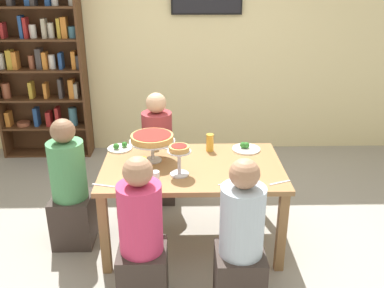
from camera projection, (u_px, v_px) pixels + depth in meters
name	position (u px, v px, depth m)	size (l,w,h in m)	color
ground_plane	(192.00, 240.00, 3.81)	(12.00, 12.00, 0.00)	gray
rear_partition	(188.00, 42.00, 5.31)	(8.00, 0.12, 2.80)	beige
dining_table	(192.00, 175.00, 3.56)	(1.50, 0.93, 0.74)	olive
bookshelf	(41.00, 66.00, 5.19)	(1.10, 0.30, 2.21)	#4C2D19
diner_near_right	(241.00, 247.00, 2.90)	(0.34, 0.34, 1.15)	#382D28
diner_near_left	(142.00, 244.00, 2.93)	(0.34, 0.34, 1.15)	#382D28
diner_far_left	(158.00, 156.00, 4.31)	(0.34, 0.34, 1.15)	#382D28
diner_head_west	(70.00, 192.00, 3.61)	(0.34, 0.34, 1.15)	#382D28
deep_dish_pizza_stand	(152.00, 139.00, 3.54)	(0.38, 0.38, 0.24)	silver
personal_pizza_stand	(179.00, 154.00, 3.30)	(0.19, 0.19, 0.25)	silver
salad_plate_near_diner	(133.00, 186.00, 3.15)	(0.21, 0.21, 0.07)	white
salad_plate_far_diner	(120.00, 148.00, 3.83)	(0.22, 0.22, 0.07)	white
salad_plate_spare	(245.00, 148.00, 3.82)	(0.25, 0.25, 0.07)	white
beer_glass_amber_tall	(210.00, 143.00, 3.78)	(0.07, 0.07, 0.16)	gold
beer_glass_amber_short	(142.00, 166.00, 3.36)	(0.07, 0.07, 0.14)	gold
water_glass_clear_near	(154.00, 143.00, 3.83)	(0.07, 0.07, 0.11)	white
water_glass_clear_far	(156.00, 177.00, 3.21)	(0.06, 0.06, 0.10)	white
cutlery_fork_near	(174.00, 149.00, 3.85)	(0.18, 0.02, 0.01)	silver
cutlery_knife_near	(229.00, 184.00, 3.22)	(0.18, 0.02, 0.01)	silver
cutlery_fork_far	(280.00, 183.00, 3.23)	(0.18, 0.02, 0.01)	silver
cutlery_knife_far	(103.00, 185.00, 3.19)	(0.18, 0.02, 0.01)	silver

